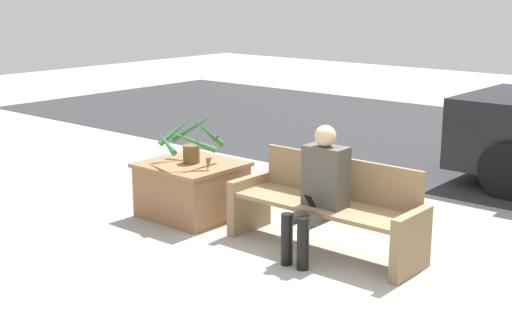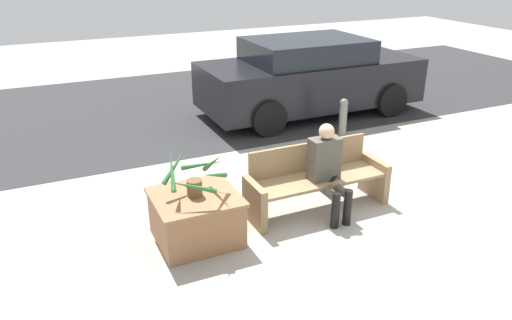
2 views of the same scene
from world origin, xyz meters
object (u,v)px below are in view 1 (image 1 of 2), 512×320
Objects in this scene: person_seated at (319,187)px; planter_box at (192,188)px; bench at (327,207)px; potted_plant at (192,140)px.

planter_box is at bearing 176.88° from person_seated.
person_seated is at bearing -3.12° from planter_box.
person_seated is (0.05, -0.20, 0.24)m from bench.
bench is 1.70m from potted_plant.
bench is at bearing 3.47° from potted_plant.
potted_plant is (0.01, 0.00, 0.51)m from planter_box.
person_seated reaches higher than planter_box.
potted_plant is at bearing -176.53° from bench.
bench reaches higher than planter_box.
person_seated is 1.70m from potted_plant.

